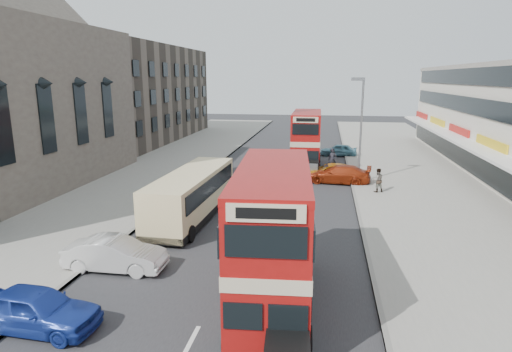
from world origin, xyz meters
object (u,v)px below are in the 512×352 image
Objects in this scene: coach at (192,193)px; car_left_front at (115,254)px; car_right_b at (330,172)px; street_lamp at (360,123)px; pedestrian_near at (378,180)px; car_right_c at (338,150)px; bus_main at (273,238)px; car_left_near at (36,309)px; cyclist at (332,166)px; bus_second at (307,140)px; car_right_a at (338,174)px.

coach is 2.24× the size of car_left_front.
street_lamp is at bearing 60.62° from car_right_b.
pedestrian_near is at bearing -41.32° from car_left_front.
car_right_c is at bearing 69.83° from coach.
coach is (-10.15, -10.06, -3.27)m from street_lamp.
car_right_c is (10.14, 29.39, -0.07)m from car_left_front.
car_right_b is (9.23, 18.38, -0.05)m from car_left_front.
car_left_front is (-7.05, 1.88, -1.90)m from bus_main.
pedestrian_near reaches higher than car_left_near.
car_right_b is 5.04m from pedestrian_near.
cyclist is at bearing -100.33° from bus_main.
bus_main is 2.39× the size of car_right_c.
street_lamp is at bearing -33.71° from car_left_front.
car_right_c is at bearing 171.55° from car_right_b.
bus_second is 16.62m from coach.
car_right_a is at bearing -30.23° from car_left_front.
car_left_near reaches higher than car_right_b.
car_left_near is at bearing 35.56° from pedestrian_near.
car_left_front is 31.09m from car_right_c.
car_right_b is 11.05m from car_right_c.
bus_second is at bearing -17.85° from car_left_front.
car_right_c is (8.99, 22.08, -0.86)m from coach.
bus_main is 24.69m from bus_second.
car_left_near is at bearing -26.49° from car_right_b.
car_right_a is at bearing 3.19° from car_right_c.
pedestrian_near is at bearing -66.85° from street_lamp.
pedestrian_near is 0.75× the size of cyclist.
street_lamp is at bearing -106.70° from bus_main.
coach is 2.28× the size of car_left_near.
car_left_near is at bearing 73.81° from bus_second.
cyclist is at bearing -80.98° from pedestrian_near.
cyclist reaches higher than car_right_b.
street_lamp is at bearing -87.27° from pedestrian_near.
bus_main is 1.90× the size of car_right_b.
coach is at bearing -61.55° from bus_main.
car_right_c is at bearing -101.36° from pedestrian_near.
car_left_near is 24.28m from car_right_a.
car_right_a is (2.81, 19.25, -1.90)m from bus_main.
cyclist reaches higher than car_left_front.
pedestrian_near is (3.28, -3.81, 0.35)m from car_right_b.
bus_main reaches higher than car_right_a.
bus_main is (-4.26, -19.25, -2.17)m from street_lamp.
street_lamp reaches higher than car_right_c.
car_right_c is 2.20× the size of pedestrian_near.
car_right_a is at bearing 116.35° from bus_second.
car_left_front is 22.17m from cyclist.
pedestrian_near reaches higher than car_left_front.
pedestrian_near is at bearing 13.62° from car_right_c.
bus_main is 17.40m from pedestrian_near.
car_left_front is at bearing -19.16° from bus_main.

